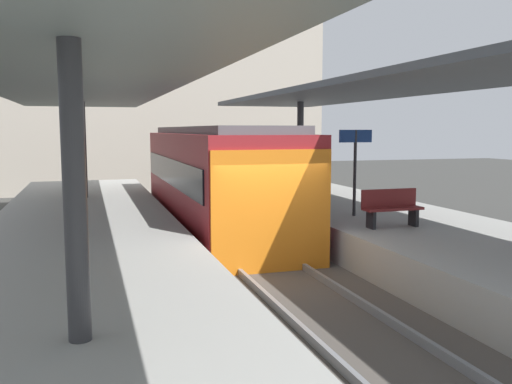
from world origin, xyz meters
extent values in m
plane|color=#383835|center=(0.00, 0.00, 0.00)|extent=(80.00, 80.00, 0.00)
cube|color=#9E9E99|center=(-3.80, 0.00, 0.50)|extent=(4.40, 28.00, 1.00)
cube|color=#9E9E99|center=(3.80, 0.00, 0.50)|extent=(4.40, 28.00, 1.00)
cube|color=#4C4742|center=(0.00, 0.00, 0.10)|extent=(3.20, 28.00, 0.20)
cube|color=slate|center=(-0.72, 0.00, 0.27)|extent=(0.08, 28.00, 0.14)
cube|color=slate|center=(0.72, 0.00, 0.27)|extent=(0.08, 28.00, 0.14)
cube|color=maroon|center=(0.00, 5.08, 1.65)|extent=(2.70, 10.36, 2.90)
cube|color=orange|center=(0.00, -0.13, 1.50)|extent=(2.65, 0.08, 2.60)
cube|color=black|center=(-1.37, 5.08, 2.00)|extent=(0.04, 9.53, 0.76)
cube|color=black|center=(1.37, 5.08, 2.00)|extent=(0.04, 9.53, 0.76)
cube|color=#515156|center=(0.00, 5.08, 3.20)|extent=(2.16, 9.84, 0.20)
cylinder|color=#333335|center=(-3.80, -4.90, 2.56)|extent=(0.24, 0.24, 3.12)
cylinder|color=#333335|center=(-3.80, 7.70, 2.56)|extent=(0.24, 0.24, 3.12)
cube|color=slate|center=(-3.80, 1.40, 4.20)|extent=(4.18, 21.00, 0.16)
cylinder|color=#333335|center=(3.80, 7.70, 2.61)|extent=(0.24, 0.24, 3.22)
cube|color=#3D4247|center=(3.80, 1.40, 4.30)|extent=(4.18, 21.00, 0.16)
cube|color=black|center=(2.37, -0.08, 1.20)|extent=(0.08, 0.32, 0.40)
cube|color=black|center=(3.47, -0.08, 1.20)|extent=(0.08, 0.32, 0.40)
cube|color=maroon|center=(2.92, -0.08, 1.43)|extent=(1.40, 0.40, 0.06)
cube|color=maroon|center=(2.92, 0.10, 1.66)|extent=(1.40, 0.06, 0.40)
cylinder|color=#262628|center=(2.87, 1.68, 2.10)|extent=(0.08, 0.08, 2.20)
cube|color=navy|center=(2.87, 1.68, 3.05)|extent=(0.90, 0.06, 0.32)
cube|color=#A89E8E|center=(-0.15, 20.00, 5.50)|extent=(18.00, 6.00, 11.00)
camera|label=1|loc=(-3.66, -10.67, 3.21)|focal=37.74mm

